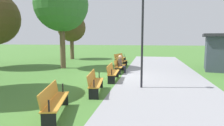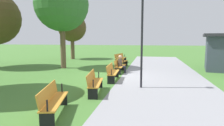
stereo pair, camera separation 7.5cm
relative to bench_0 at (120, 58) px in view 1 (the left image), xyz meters
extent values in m
plane|color=#477A33|center=(6.51, 0.88, -0.48)|extent=(120.00, 120.00, 0.00)
cube|color=#939399|center=(6.51, 3.53, -0.48)|extent=(27.74, 4.86, 0.01)
cube|color=orange|center=(0.02, 0.07, -0.03)|extent=(1.97, 0.90, 0.04)
cube|color=orange|center=(-0.03, -0.13, 0.21)|extent=(1.88, 0.57, 0.40)
cube|color=black|center=(-0.85, 0.29, -0.26)|extent=(0.15, 0.38, 0.43)
cylinder|color=black|center=(-0.85, 0.31, 0.13)|extent=(0.05, 0.05, 0.30)
cube|color=black|center=(0.89, -0.15, -0.26)|extent=(0.15, 0.38, 0.43)
cylinder|color=black|center=(0.89, -0.13, 0.13)|extent=(0.05, 0.05, 0.30)
cube|color=orange|center=(2.59, 0.58, -0.03)|extent=(1.96, 0.72, 0.04)
cube|color=orange|center=(2.56, 0.39, 0.21)|extent=(1.91, 0.39, 0.40)
cube|color=black|center=(1.70, 0.72, -0.26)|extent=(0.11, 0.38, 0.43)
cylinder|color=black|center=(1.70, 0.74, 0.13)|extent=(0.05, 0.05, 0.30)
cube|color=black|center=(3.48, 0.45, -0.26)|extent=(0.11, 0.38, 0.43)
cylinder|color=black|center=(3.48, 0.47, 0.13)|extent=(0.05, 0.05, 0.30)
cube|color=orange|center=(5.20, 0.84, -0.03)|extent=(1.94, 0.53, 0.04)
cube|color=orange|center=(5.19, 0.64, 0.21)|extent=(1.92, 0.20, 0.40)
cube|color=black|center=(4.30, 0.89, -0.26)|extent=(0.08, 0.38, 0.43)
cylinder|color=black|center=(4.30, 0.91, 0.13)|extent=(0.05, 0.05, 0.30)
cube|color=black|center=(6.10, 0.80, -0.26)|extent=(0.08, 0.38, 0.43)
cylinder|color=black|center=(6.10, 0.82, 0.13)|extent=(0.05, 0.05, 0.30)
cube|color=orange|center=(7.82, 0.84, -0.03)|extent=(1.94, 0.53, 0.04)
cube|color=orange|center=(7.83, 0.64, 0.21)|extent=(1.92, 0.20, 0.40)
cube|color=black|center=(6.92, 0.80, -0.26)|extent=(0.08, 0.38, 0.43)
cylinder|color=black|center=(6.92, 0.82, 0.13)|extent=(0.05, 0.05, 0.30)
cube|color=black|center=(8.72, 0.89, -0.26)|extent=(0.08, 0.38, 0.43)
cylinder|color=black|center=(8.72, 0.91, 0.13)|extent=(0.05, 0.05, 0.30)
cube|color=orange|center=(10.43, 0.58, -0.03)|extent=(1.96, 0.72, 0.04)
cube|color=orange|center=(10.46, 0.39, 0.21)|extent=(1.91, 0.39, 0.40)
cube|color=black|center=(9.54, 0.45, -0.26)|extent=(0.11, 0.38, 0.43)
cylinder|color=black|center=(9.54, 0.47, 0.13)|extent=(0.05, 0.05, 0.30)
cube|color=black|center=(11.32, 0.72, -0.26)|extent=(0.11, 0.38, 0.43)
cylinder|color=black|center=(11.32, 0.74, 0.13)|extent=(0.05, 0.05, 0.30)
cube|color=orange|center=(13.00, 0.07, -0.03)|extent=(1.97, 0.90, 0.04)
cube|color=orange|center=(13.05, -0.13, 0.21)|extent=(1.88, 0.57, 0.40)
cube|color=black|center=(12.13, -0.15, -0.26)|extent=(0.15, 0.38, 0.43)
cylinder|color=black|center=(12.13, -0.13, 0.13)|extent=(0.05, 0.05, 0.30)
cube|color=black|center=(13.87, 0.29, -0.26)|extent=(0.15, 0.38, 0.43)
cylinder|color=black|center=(13.87, 0.31, 0.13)|extent=(0.05, 0.05, 0.30)
cube|color=#4C4238|center=(5.38, 0.82, 0.22)|extent=(0.33, 0.22, 0.50)
sphere|color=tan|center=(5.38, 0.84, 0.61)|extent=(0.22, 0.22, 0.22)
cylinder|color=#23232D|center=(5.30, 1.00, -0.05)|extent=(0.15, 0.37, 0.13)
cylinder|color=#23232D|center=(5.31, 1.18, -0.26)|extent=(0.12, 0.12, 0.43)
cylinder|color=#23232D|center=(5.48, 0.99, -0.05)|extent=(0.15, 0.37, 0.13)
cylinder|color=#23232D|center=(5.49, 1.17, -0.26)|extent=(0.12, 0.12, 0.43)
cylinder|color=brown|center=(4.07, -3.88, 1.30)|extent=(0.40, 0.40, 3.55)
sphere|color=#336B2D|center=(4.07, -3.88, 4.40)|extent=(4.09, 4.09, 4.09)
cylinder|color=brown|center=(-2.61, -5.89, 0.78)|extent=(0.42, 0.42, 2.52)
sphere|color=#4C3D1E|center=(-2.61, -5.89, 3.07)|extent=(3.15, 3.15, 3.15)
cylinder|color=black|center=(9.13, 2.42, 1.59)|extent=(0.10, 0.10, 4.14)
cube|color=#38424C|center=(2.91, 8.02, 0.74)|extent=(3.26, 2.89, 2.44)
camera|label=1|loc=(18.16, 2.74, 1.79)|focal=31.08mm
camera|label=2|loc=(18.14, 2.82, 1.79)|focal=31.08mm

